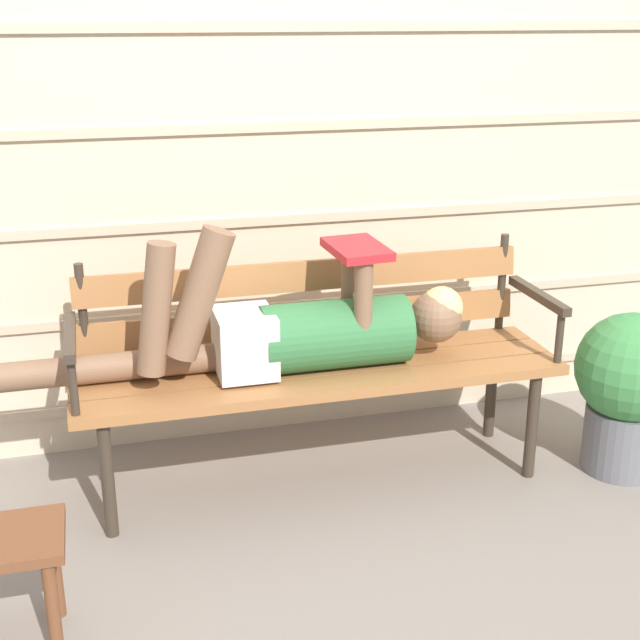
# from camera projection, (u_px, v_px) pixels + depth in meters

# --- Properties ---
(ground_plane) EXTENTS (12.00, 12.00, 0.00)m
(ground_plane) POSITION_uv_depth(u_px,v_px,m) (335.00, 507.00, 3.09)
(ground_plane) COLOR gray
(house_siding) EXTENTS (4.23, 0.08, 2.13)m
(house_siding) POSITION_uv_depth(u_px,v_px,m) (286.00, 172.00, 3.38)
(house_siding) COLOR beige
(house_siding) RESTS_ON ground
(park_bench) EXTENTS (1.74, 0.46, 0.84)m
(park_bench) POSITION_uv_depth(u_px,v_px,m) (315.00, 351.00, 3.17)
(park_bench) COLOR #9E6638
(park_bench) RESTS_ON ground
(reclining_person) EXTENTS (1.72, 0.27, 0.56)m
(reclining_person) POSITION_uv_depth(u_px,v_px,m) (295.00, 329.00, 3.05)
(reclining_person) COLOR #33703D
(potted_plant) EXTENTS (0.41, 0.41, 0.62)m
(potted_plant) POSITION_uv_depth(u_px,v_px,m) (629.00, 385.00, 3.24)
(potted_plant) COLOR slate
(potted_plant) RESTS_ON ground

